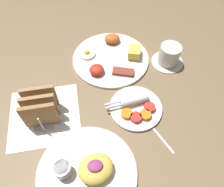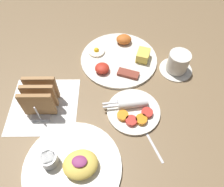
{
  "view_description": "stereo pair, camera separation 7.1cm",
  "coord_description": "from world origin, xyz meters",
  "views": [
    {
      "loc": [
        -0.02,
        -0.37,
        0.61
      ],
      "look_at": [
        0.06,
        0.03,
        0.03
      ],
      "focal_mm": 35.0,
      "sensor_mm": 36.0,
      "label": 1
    },
    {
      "loc": [
        0.06,
        -0.38,
        0.61
      ],
      "look_at": [
        0.06,
        0.03,
        0.03
      ],
      "focal_mm": 35.0,
      "sensor_mm": 36.0,
      "label": 2
    }
  ],
  "objects": [
    {
      "name": "ground_plane",
      "position": [
        0.0,
        0.0,
        0.0
      ],
      "size": [
        3.0,
        3.0,
        0.0
      ],
      "primitive_type": "plane",
      "color": "brown"
    },
    {
      "name": "napkin_flat",
      "position": [
        -0.17,
        0.01,
        0.0
      ],
      "size": [
        0.22,
        0.22,
        0.0
      ],
      "color": "white",
      "rests_on": "ground_plane"
    },
    {
      "name": "plate_breakfast",
      "position": [
        0.09,
        0.22,
        0.01
      ],
      "size": [
        0.29,
        0.29,
        0.05
      ],
      "color": "silver",
      "rests_on": "ground_plane"
    },
    {
      "name": "plate_condiments",
      "position": [
        0.13,
        -0.02,
        0.01
      ],
      "size": [
        0.19,
        0.17,
        0.04
      ],
      "color": "silver",
      "rests_on": "ground_plane"
    },
    {
      "name": "plate_foreground",
      "position": [
        -0.05,
        -0.19,
        0.01
      ],
      "size": [
        0.27,
        0.27,
        0.06
      ],
      "color": "silver",
      "rests_on": "ground_plane"
    },
    {
      "name": "toast_rack",
      "position": [
        -0.17,
        0.01,
        0.05
      ],
      "size": [
        0.1,
        0.12,
        0.1
      ],
      "color": "#B7B7BC",
      "rests_on": "ground_plane"
    },
    {
      "name": "coffee_cup",
      "position": [
        0.3,
        0.16,
        0.04
      ],
      "size": [
        0.12,
        0.12,
        0.08
      ],
      "color": "silver",
      "rests_on": "ground_plane"
    },
    {
      "name": "teaspoon",
      "position": [
        0.17,
        -0.1,
        0.0
      ],
      "size": [
        0.06,
        0.12,
        0.01
      ],
      "color": "silver",
      "rests_on": "ground_plane"
    }
  ]
}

